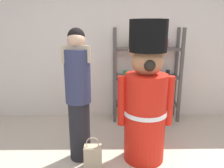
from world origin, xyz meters
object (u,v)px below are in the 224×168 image
merchandise_shelf (147,74)px  teddy_bear_guard (146,98)px  person_shopper (78,94)px  shopping_bag (93,156)px

merchandise_shelf → teddy_bear_guard: bearing=-99.8°
person_shopper → shopping_bag: 0.78m
person_shopper → merchandise_shelf: bearing=50.2°
merchandise_shelf → person_shopper: size_ratio=1.00×
merchandise_shelf → shopping_bag: merchandise_shelf is taller
teddy_bear_guard → merchandise_shelf: bearing=80.2°
shopping_bag → merchandise_shelf: bearing=59.4°
teddy_bear_guard → shopping_bag: teddy_bear_guard is taller
teddy_bear_guard → shopping_bag: bearing=-163.6°
merchandise_shelf → person_shopper: bearing=-129.8°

